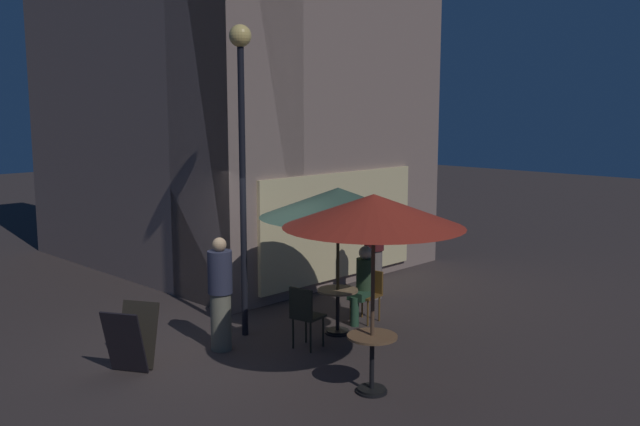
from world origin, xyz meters
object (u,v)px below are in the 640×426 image
at_px(cafe_table_0, 372,354).
at_px(cafe_table_1, 338,303).
at_px(patron_standing_2, 220,294).
at_px(cafe_chair_1, 305,312).
at_px(menu_sandwich_board, 131,338).
at_px(patron_standing_1, 374,254).
at_px(patio_umbrella_1, 338,203).
at_px(cafe_chair_0, 368,290).
at_px(patron_seated_0, 363,280).
at_px(patio_umbrella_0, 374,212).
at_px(street_lamp_near_corner, 242,122).

distance_m(cafe_table_0, cafe_table_1, 2.34).
bearing_deg(patron_standing_2, cafe_chair_1, 47.38).
distance_m(menu_sandwich_board, patron_standing_1, 5.14).
xyz_separation_m(patio_umbrella_1, cafe_chair_1, (-0.87, -0.14, -1.53)).
distance_m(cafe_table_0, patio_umbrella_1, 2.83).
bearing_deg(cafe_chair_1, menu_sandwich_board, 144.96).
distance_m(menu_sandwich_board, cafe_table_0, 3.31).
distance_m(cafe_chair_0, cafe_chair_1, 1.75).
relative_size(cafe_chair_0, patron_standing_1, 0.51).
height_order(cafe_table_0, patio_umbrella_1, patio_umbrella_1).
height_order(patron_seated_0, patron_standing_1, patron_standing_1).
bearing_deg(cafe_chair_1, patron_standing_1, 11.43).
bearing_deg(cafe_table_0, patio_umbrella_1, 53.54).
distance_m(cafe_table_0, cafe_chair_1, 1.82).
relative_size(menu_sandwich_board, cafe_table_0, 1.18).
bearing_deg(patio_umbrella_1, patron_seated_0, 6.82).
xyz_separation_m(cafe_table_0, patio_umbrella_1, (1.39, 1.88, 1.60)).
bearing_deg(patio_umbrella_0, street_lamp_near_corner, 83.59).
distance_m(patio_umbrella_0, patron_standing_1, 4.67).
bearing_deg(patron_seated_0, cafe_chair_1, 1.32).
bearing_deg(menu_sandwich_board, patio_umbrella_1, -46.13).
relative_size(cafe_table_1, patio_umbrella_0, 0.29).
relative_size(cafe_table_1, patio_umbrella_1, 0.29).
height_order(cafe_table_0, cafe_table_1, cafe_table_0).
xyz_separation_m(patio_umbrella_0, cafe_chair_0, (2.25, 1.99, -1.79)).
relative_size(patio_umbrella_1, patron_standing_1, 1.47).
relative_size(menu_sandwich_board, patron_standing_2, 0.52).
distance_m(patron_seated_0, patron_standing_2, 2.55).
distance_m(street_lamp_near_corner, patio_umbrella_0, 3.09).
xyz_separation_m(street_lamp_near_corner, patio_umbrella_0, (-0.32, -2.89, -1.03)).
distance_m(cafe_chair_1, patron_seated_0, 1.61).
bearing_deg(street_lamp_near_corner, menu_sandwich_board, -178.17).
height_order(street_lamp_near_corner, menu_sandwich_board, street_lamp_near_corner).
bearing_deg(cafe_chair_1, street_lamp_near_corner, 90.40).
bearing_deg(patron_seated_0, patio_umbrella_1, -0.00).
bearing_deg(cafe_chair_0, cafe_chair_1, 1.21).
relative_size(cafe_chair_1, patron_standing_1, 0.56).
bearing_deg(cafe_table_1, patio_umbrella_0, -126.46).
relative_size(cafe_chair_1, patron_seated_0, 0.73).
bearing_deg(cafe_chair_0, menu_sandwich_board, -18.75).
xyz_separation_m(patron_seated_0, patron_standing_1, (1.30, 0.86, 0.11)).
height_order(cafe_table_1, patio_umbrella_1, patio_umbrella_1).
distance_m(cafe_chair_1, patron_standing_2, 1.27).
height_order(patron_standing_1, patron_standing_2, patron_standing_2).
distance_m(patio_umbrella_1, cafe_chair_1, 1.77).
bearing_deg(cafe_table_0, cafe_table_1, 53.54).
bearing_deg(cafe_chair_0, cafe_table_1, -0.00).
xyz_separation_m(cafe_chair_1, patron_standing_1, (2.89, 1.09, 0.26)).
relative_size(street_lamp_near_corner, menu_sandwich_board, 5.41).
bearing_deg(cafe_table_1, patron_standing_2, 157.25).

